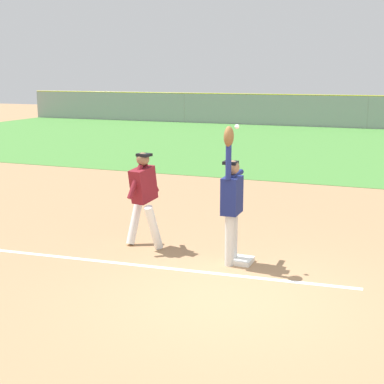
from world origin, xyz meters
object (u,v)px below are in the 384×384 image
(first_base, at_px, (241,260))
(fielder, at_px, (232,197))
(parked_car_green, at_px, (195,109))
(parked_car_blue, at_px, (353,112))
(runner, at_px, (144,193))
(baseball, at_px, (237,127))
(parked_car_black, at_px, (274,110))

(first_base, xyz_separation_m, fielder, (-0.14, -0.11, 1.08))
(fielder, xyz_separation_m, parked_car_green, (-10.96, 27.09, -0.45))
(parked_car_blue, bearing_deg, runner, -89.09)
(first_base, xyz_separation_m, baseball, (-0.08, -0.07, 2.21))
(runner, relative_size, parked_car_green, 0.39)
(baseball, height_order, parked_car_green, baseball)
(fielder, xyz_separation_m, baseball, (0.06, 0.04, 1.13))
(baseball, relative_size, parked_car_green, 0.02)
(runner, distance_m, parked_car_blue, 27.65)
(runner, bearing_deg, parked_car_black, 111.02)
(first_base, height_order, baseball, baseball)
(fielder, bearing_deg, parked_car_blue, -89.15)
(runner, relative_size, parked_car_blue, 0.38)
(parked_car_green, distance_m, parked_car_blue, 10.27)
(parked_car_blue, bearing_deg, first_base, -85.25)
(runner, height_order, baseball, baseball)
(parked_car_green, bearing_deg, parked_car_black, 4.58)
(fielder, height_order, parked_car_green, fielder)
(parked_car_blue, bearing_deg, parked_car_green, -172.35)
(parked_car_black, distance_m, parked_car_blue, 4.87)
(fielder, height_order, baseball, baseball)
(first_base, relative_size, parked_car_blue, 0.08)
(fielder, relative_size, parked_car_black, 0.50)
(first_base, height_order, parked_car_black, parked_car_black)
(first_base, bearing_deg, parked_car_blue, 91.79)
(fielder, distance_m, baseball, 1.14)
(baseball, xyz_separation_m, parked_car_green, (-11.02, 27.05, -1.58))
(parked_car_blue, bearing_deg, parked_car_black, -171.11)
(baseball, distance_m, parked_car_black, 28.01)
(parked_car_black, relative_size, parked_car_blue, 1.02)
(baseball, distance_m, parked_car_green, 29.26)
(runner, bearing_deg, fielder, 2.88)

